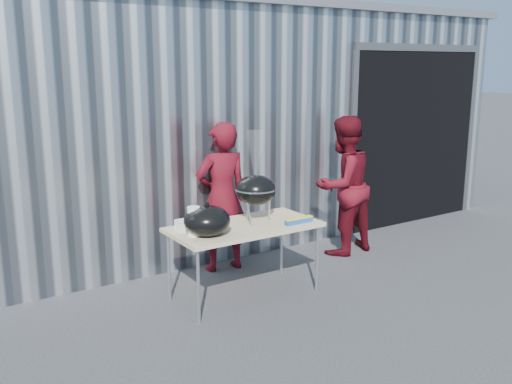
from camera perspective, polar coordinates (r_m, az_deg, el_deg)
ground at (r=5.63m, az=5.28°, el=-11.75°), size 80.00×80.00×0.00m
building at (r=9.55m, az=-7.54°, el=7.87°), size 8.20×6.20×3.10m
folding_table at (r=5.71m, az=-1.18°, el=-3.72°), size 1.50×0.75×0.75m
kettle_grill at (r=5.72m, az=-0.04°, el=1.10°), size 0.41×0.41×0.93m
grill_lid at (r=5.35m, az=-4.92°, el=-2.86°), size 0.44×0.44×0.32m
paper_towels at (r=5.34m, az=-6.23°, el=-2.94°), size 0.12×0.12×0.28m
white_tub at (r=5.57m, az=-6.92°, el=-3.27°), size 0.20×0.15×0.10m
foil_box at (r=5.77m, az=4.31°, el=-2.86°), size 0.32×0.06×0.06m
person_cook at (r=6.45m, az=-3.42°, el=-0.52°), size 0.66×0.46×1.70m
person_bystander at (r=7.11m, az=8.69°, el=0.64°), size 0.89×0.72×1.72m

